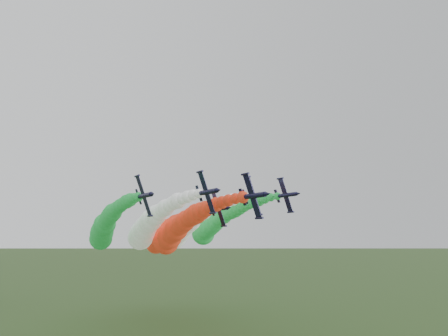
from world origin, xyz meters
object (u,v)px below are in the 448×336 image
(jet_inner_left, at_px, (148,227))
(jet_inner_right, at_px, (186,226))
(jet_lead, at_px, (177,230))
(jet_trail, at_px, (165,233))
(jet_outer_left, at_px, (105,227))
(jet_outer_right, at_px, (215,224))

(jet_inner_left, xyz_separation_m, jet_inner_right, (14.54, 1.62, 0.30))
(jet_lead, xyz_separation_m, jet_inner_right, (9.54, 13.34, 1.50))
(jet_trail, bearing_deg, jet_inner_left, -131.14)
(jet_inner_right, distance_m, jet_outer_left, 26.83)
(jet_inner_left, height_order, jet_trail, jet_inner_left)
(jet_inner_left, xyz_separation_m, jet_outer_left, (-11.14, 9.37, -0.21))
(jet_inner_left, relative_size, jet_inner_right, 1.00)
(jet_lead, distance_m, jet_outer_left, 26.57)
(jet_inner_left, bearing_deg, jet_lead, -66.92)
(jet_inner_left, relative_size, jet_outer_right, 1.00)
(jet_outer_right, bearing_deg, jet_lead, -141.96)
(jet_outer_right, bearing_deg, jet_inner_left, -165.82)
(jet_inner_left, bearing_deg, jet_outer_left, 139.93)
(jet_inner_right, height_order, jet_trail, jet_inner_right)
(jet_outer_right, bearing_deg, jet_inner_right, -158.68)
(jet_lead, height_order, jet_inner_right, jet_inner_right)
(jet_lead, xyz_separation_m, jet_outer_right, (24.51, 19.18, 2.72))
(jet_outer_left, distance_m, jet_outer_right, 40.72)
(jet_trail, bearing_deg, jet_outer_left, -168.54)
(jet_lead, distance_m, jet_inner_left, 12.80)
(jet_lead, height_order, jet_outer_right, jet_outer_right)
(jet_inner_left, distance_m, jet_outer_left, 14.56)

